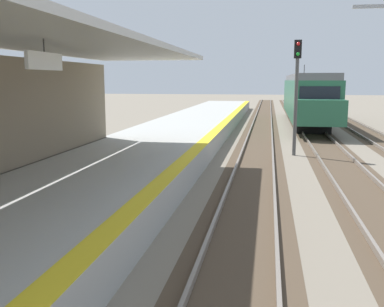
# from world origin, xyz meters

# --- Properties ---
(station_platform) EXTENTS (5.00, 80.00, 0.91)m
(station_platform) POSITION_xyz_m (-2.50, 16.00, 0.45)
(station_platform) COLOR #A8A8A3
(station_platform) RESTS_ON ground
(track_pair_nearest_platform) EXTENTS (2.34, 120.00, 0.16)m
(track_pair_nearest_platform) POSITION_xyz_m (1.90, 20.00, 0.05)
(track_pair_nearest_platform) COLOR #4C3D2D
(track_pair_nearest_platform) RESTS_ON ground
(track_pair_middle) EXTENTS (2.34, 120.00, 0.16)m
(track_pair_middle) POSITION_xyz_m (5.30, 20.00, 0.05)
(track_pair_middle) COLOR #4C3D2D
(track_pair_middle) RESTS_ON ground
(approaching_train) EXTENTS (2.93, 19.60, 4.76)m
(approaching_train) POSITION_xyz_m (5.30, 37.06, 2.18)
(approaching_train) COLOR #286647
(approaching_train) RESTS_ON ground
(rail_signal_post) EXTENTS (0.32, 0.34, 5.20)m
(rail_signal_post) POSITION_xyz_m (3.58, 22.07, 3.19)
(rail_signal_post) COLOR #4C4C4C
(rail_signal_post) RESTS_ON ground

